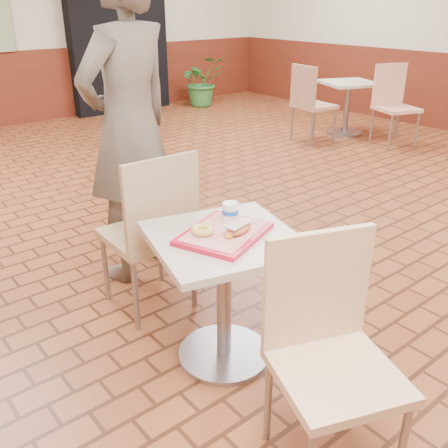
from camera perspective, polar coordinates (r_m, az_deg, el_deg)
room_shell at (r=3.65m, az=9.36°, el=21.60°), size 8.01×10.01×3.01m
wainscot_band at (r=3.83m, az=8.35°, el=6.50°), size 8.00×10.00×1.00m
corridor_doorway at (r=8.32m, az=-11.95°, el=20.04°), size 1.60×0.22×2.20m
main_table at (r=2.36m, az=-0.00°, el=-6.20°), size 0.64×0.64×0.68m
chair_main_front at (r=1.90m, az=11.82°, el=-13.32°), size 0.55×0.55×0.91m
chair_main_back at (r=2.74m, az=-8.13°, el=-0.32°), size 0.45×0.45×0.94m
customer at (r=3.07m, az=-10.74°, el=10.90°), size 0.80×0.63×1.93m
serving_tray at (r=2.26m, az=-0.00°, el=-1.10°), size 0.40×0.31×0.03m
ring_donut at (r=2.22m, az=-2.43°, el=-0.66°), size 0.14×0.14×0.03m
long_john_donut at (r=2.22m, az=1.60°, el=-0.56°), size 0.17×0.10×0.05m
paper_cup at (r=2.33m, az=0.73°, el=1.37°), size 0.08×0.08×0.10m
second_table at (r=6.93m, az=13.94°, el=13.70°), size 0.64×0.64×0.68m
chair_second_left at (r=6.38m, az=9.77°, el=13.79°), size 0.48×0.48×0.94m
chair_second_front at (r=6.53m, az=18.79°, el=13.19°), size 0.56×0.56×0.95m
potted_plant at (r=8.64m, az=-2.55°, el=15.98°), size 0.80×0.72×0.80m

